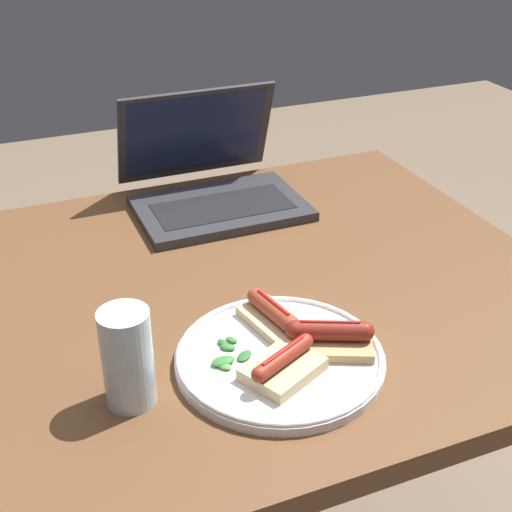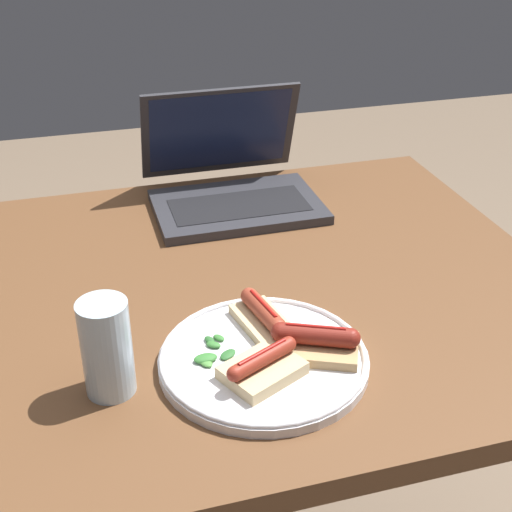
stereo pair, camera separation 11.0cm
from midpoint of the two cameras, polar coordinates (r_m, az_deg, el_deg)
desk at (r=1.19m, az=-4.13°, el=-5.93°), size 1.03×0.85×0.78m
laptop at (r=1.39m, az=-5.71°, el=5.57°), size 0.32×0.28×0.21m
plate at (r=0.97m, az=-1.36°, el=-8.23°), size 0.28×0.28×0.02m
sausage_toast_left at (r=0.97m, az=2.67°, el=-6.59°), size 0.14×0.12×0.04m
sausage_toast_middle at (r=1.01m, az=-1.76°, el=-4.90°), size 0.08×0.12×0.04m
sausage_toast_right at (r=0.92m, az=-1.27°, el=-8.87°), size 0.12×0.11×0.04m
salad_pile at (r=0.96m, az=-5.57°, el=-8.05°), size 0.06×0.07×0.01m
drinking_glass at (r=0.90m, az=-13.74°, el=-8.04°), size 0.06×0.06×0.13m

